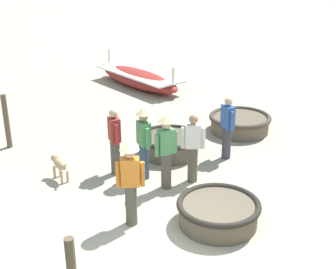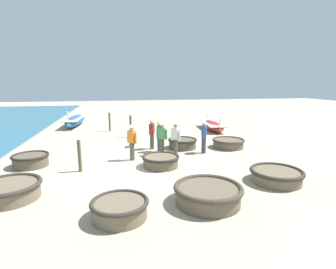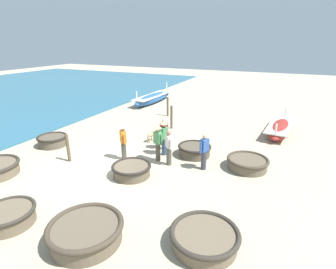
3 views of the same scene
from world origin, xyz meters
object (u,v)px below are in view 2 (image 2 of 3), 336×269
fisherman_hauling (152,134)px  fisherman_standing_right (132,140)px  dog (131,140)px  long_boat_ochre_hull (212,125)px  coracle_tilted (120,208)px  coracle_upturned (161,161)px  coracle_weathered (208,194)px  fisherman_by_coracle (175,139)px  mooring_post_mid_beach (131,127)px  coracle_center (228,143)px  fisherman_standing_left (204,137)px  coracle_far_left (182,143)px  mooring_post_shoreline (80,156)px  fisherman_with_hat (159,133)px  long_boat_red_hull (75,120)px  mooring_post_inland (110,122)px  coracle_far_right (276,175)px  fisherman_crouching (162,136)px  coracle_front_right (9,190)px  coracle_nearest (31,160)px

fisherman_hauling → fisherman_standing_right: bearing=-122.1°
fisherman_standing_right → dog: fisherman_standing_right is taller
long_boat_ochre_hull → dog: long_boat_ochre_hull is taller
coracle_tilted → coracle_upturned: size_ratio=0.97×
coracle_weathered → fisherman_by_coracle: fisherman_by_coracle is taller
coracle_upturned → mooring_post_mid_beach: (-0.93, 6.17, 0.45)m
coracle_tilted → long_boat_ochre_hull: bearing=59.7°
fisherman_by_coracle → coracle_center: bearing=17.8°
coracle_weathered → fisherman_standing_left: (1.65, 5.34, 0.53)m
coracle_far_left → fisherman_hauling: 1.73m
fisherman_standing_right → fisherman_standing_left: bearing=8.4°
coracle_far_left → dog: bearing=163.6°
coracle_upturned → coracle_weathered: size_ratio=0.78×
mooring_post_shoreline → coracle_upturned: bearing=-0.0°
fisherman_with_hat → fisherman_by_coracle: fisherman_with_hat is taller
coracle_center → long_boat_ochre_hull: long_boat_ochre_hull is taller
mooring_post_mid_beach → long_boat_red_hull: bearing=126.1°
fisherman_standing_right → mooring_post_mid_beach: size_ratio=1.17×
mooring_post_inland → coracle_tilted: bearing=-87.4°
coracle_far_right → coracle_far_left: 5.78m
coracle_weathered → fisherman_standing_right: 5.23m
coracle_weathered → mooring_post_shoreline: mooring_post_shoreline is taller
fisherman_hauling → fisherman_crouching: bearing=-76.5°
coracle_tilted → coracle_upturned: (1.74, 4.00, -0.01)m
coracle_tilted → mooring_post_mid_beach: 10.21m
coracle_tilted → coracle_front_right: coracle_front_right is taller
coracle_weathered → long_boat_ochre_hull: bearing=69.1°
long_boat_ochre_hull → mooring_post_mid_beach: 6.38m
coracle_center → coracle_nearest: coracle_nearest is taller
coracle_nearest → mooring_post_mid_beach: (4.47, 5.08, 0.43)m
coracle_tilted → fisherman_standing_right: 5.26m
coracle_front_right → long_boat_red_hull: bearing=90.6°
coracle_nearest → dog: size_ratio=2.19×
fisherman_standing_right → mooring_post_shoreline: fisherman_standing_right is taller
coracle_upturned → fisherman_with_hat: (0.33, 2.37, 0.69)m
fisherman_with_hat → mooring_post_shoreline: (-3.58, -2.37, -0.31)m
coracle_far_left → coracle_front_right: (-6.71, -5.09, 0.01)m
coracle_center → dog: size_ratio=2.55×
coracle_upturned → fisherman_standing_right: fisherman_standing_right is taller
mooring_post_mid_beach → fisherman_crouching: bearing=-74.1°
coracle_upturned → fisherman_standing_left: fisherman_standing_left is taller
coracle_center → coracle_nearest: size_ratio=1.16×
fisherman_standing_left → fisherman_standing_right: (-3.59, -0.53, 0.12)m
coracle_front_right → mooring_post_mid_beach: (4.11, 8.38, 0.42)m
fisherman_standing_right → mooring_post_shoreline: bearing=-151.0°
coracle_center → fisherman_hauling: size_ratio=1.11×
coracle_far_left → fisherman_with_hat: (-1.34, -0.51, 0.68)m
coracle_far_left → long_boat_ochre_hull: (3.54, 4.98, 0.04)m
fisherman_by_coracle → fisherman_standing_left: bearing=8.0°
coracle_center → mooring_post_mid_beach: mooring_post_mid_beach is taller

